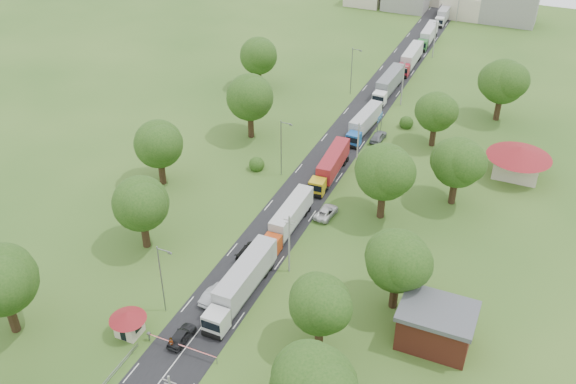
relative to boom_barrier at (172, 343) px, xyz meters
The scene contains 42 objects.
ground 25.05m from the boom_barrier, 86.89° to the left, with size 260.00×260.00×0.00m, color #2D511B.
road 45.03m from the boom_barrier, 88.27° to the left, with size 8.00×200.00×0.04m, color black.
boom_barrier is the anchor object (origin of this frame).
guard_booth 5.98m from the boom_barrier, behind, with size 4.40×4.40×3.45m.
info_sign 60.39m from the boom_barrier, 83.76° to the left, with size 0.12×3.10×4.10m.
pole_1 19.63m from the boom_barrier, 69.14° to the left, with size 1.60×0.24×9.00m.
pole_2 46.66m from the boom_barrier, 81.52° to the left, with size 1.60×0.24×9.00m.
pole_3 74.41m from the boom_barrier, 84.71° to the left, with size 1.60×0.24×9.00m.
pole_4 102.30m from the boom_barrier, 86.15° to the left, with size 1.60×0.24×9.00m.
pole_5 130.24m from the boom_barrier, 86.98° to the left, with size 1.60×0.24×9.00m.
lamp_0 7.91m from the boom_barrier, 128.59° to the left, with size 2.03×0.22×10.00m.
lamp_1 40.47m from the boom_barrier, 95.70° to the left, with size 2.03×0.22×10.00m.
lamp_2 75.25m from the boom_barrier, 93.05° to the left, with size 2.03×0.22×10.00m.
tree_2 17.86m from the boom_barrier, 24.96° to the left, with size 8.00×8.00×10.10m.
tree_3 28.11m from the boom_barrier, 38.79° to the left, with size 8.80×8.80×11.07m.
tree_4 38.62m from the boom_barrier, 67.81° to the left, with size 9.60×9.60×12.05m.
tree_5 49.47m from the boom_barrier, 61.59° to the left, with size 8.80×8.80×11.07m.
tree_6 62.58m from the boom_barrier, 74.79° to the left, with size 8.00×8.00×10.10m.
tree_7 79.63m from the boom_barrier, 71.37° to the left, with size 9.60×9.60×12.05m.
tree_9 20.49m from the boom_barrier, 165.49° to the right, with size 9.60×9.60×12.05m.
tree_10 21.36m from the boom_barrier, 132.02° to the left, with size 8.80×8.80×11.07m.
tree_11 37.10m from the boom_barrier, 124.41° to the left, with size 8.80×8.80×11.07m.
tree_12 52.73m from the boom_barrier, 106.28° to the left, with size 9.60×9.60×12.05m.
tree_13 73.99m from the boom_barrier, 107.90° to the left, with size 8.80×8.80×11.07m.
house_brick 30.34m from the boom_barrier, 25.42° to the left, with size 8.60×6.60×5.20m.
house_cream 63.37m from the boom_barrier, 60.31° to the left, with size 10.08×10.08×5.80m.
distant_town 135.04m from the boom_barrier, 89.13° to the left, with size 52.00×8.00×8.00m.
truck_0 11.70m from the boom_barrier, 72.87° to the left, with size 2.84×15.72×4.36m.
truck_1 26.75m from the boom_barrier, 83.34° to the left, with size 2.40×13.78×3.82m.
truck_2 43.01m from the boom_barrier, 85.34° to the left, with size 3.06×14.15×3.91m.
truck_3 59.93m from the boom_barrier, 86.50° to the left, with size 3.06×13.63×3.76m.
truck_4 78.41m from the boom_barrier, 87.83° to the left, with size 2.86×14.85×4.11m.
truck_5 94.42m from the boom_barrier, 87.89° to the left, with size 2.61×14.36×3.98m.
truck_6 111.20m from the boom_barrier, 88.19° to the left, with size 2.69×13.74×3.80m.
truck_7 129.83m from the boom_barrier, 88.44° to the left, with size 2.49×13.45×3.73m.
car_lane_front 1.55m from the boom_barrier, 76.59° to the left, with size 1.78×4.43×1.51m, color black.
car_lane_mid 9.14m from the boom_barrier, 87.76° to the left, with size 1.65×4.72×1.56m, color #94969B.
car_lane_rear 18.92m from the boom_barrier, 88.92° to the left, with size 1.96×4.83×1.40m, color black.
car_verge_near 32.61m from the boom_barrier, 77.86° to the left, with size 2.29×4.97×1.38m, color silver.
car_verge_far 58.23m from the boom_barrier, 83.01° to the left, with size 1.98×4.91×1.67m, color slate.
pedestrian_near 0.31m from the boom_barrier, 71.27° to the right, with size 0.69×0.45×1.89m, color gray.
pedestrian_booth 5.24m from the boom_barrier, 169.00° to the right, with size 0.93×0.72×1.91m, color gray.
Camera 1 is at (31.74, -67.43, 55.58)m, focal length 40.00 mm.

